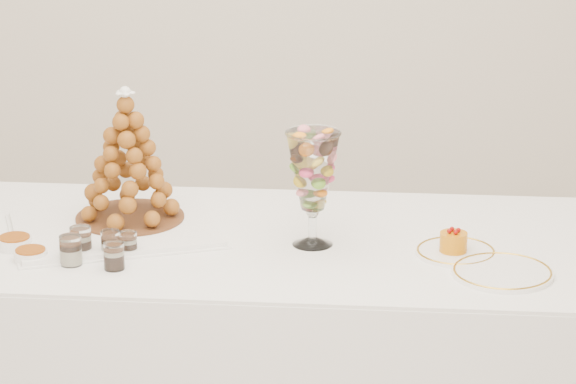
{
  "coord_description": "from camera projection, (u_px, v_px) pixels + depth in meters",
  "views": [
    {
      "loc": [
        0.21,
        -3.22,
        2.13
      ],
      "look_at": [
        0.12,
        0.22,
        0.95
      ],
      "focal_mm": 85.0,
      "sensor_mm": 36.0,
      "label": 1
    }
  ],
  "objects": [
    {
      "name": "spare_plate",
      "position": [
        502.0,
        273.0,
        3.45
      ],
      "size": [
        0.26,
        0.26,
        0.01
      ],
      "primitive_type": "cylinder",
      "color": "white",
      "rests_on": "buffet_table"
    },
    {
      "name": "verrine_a",
      "position": [
        81.0,
        241.0,
        3.57
      ],
      "size": [
        0.07,
        0.07,
        0.08
      ],
      "primitive_type": "cylinder",
      "rotation": [
        0.0,
        0.0,
        0.33
      ],
      "color": "white",
      "rests_on": "buffet_table"
    },
    {
      "name": "verrine_c",
      "position": [
        128.0,
        243.0,
        3.57
      ],
      "size": [
        0.05,
        0.05,
        0.06
      ],
      "primitive_type": "cylinder",
      "rotation": [
        0.0,
        0.0,
        -0.04
      ],
      "color": "white",
      "rests_on": "buffet_table"
    },
    {
      "name": "verrine_b",
      "position": [
        111.0,
        243.0,
        3.57
      ],
      "size": [
        0.06,
        0.06,
        0.07
      ],
      "primitive_type": "cylinder",
      "rotation": [
        0.0,
        0.0,
        -0.24
      ],
      "color": "white",
      "rests_on": "buffet_table"
    },
    {
      "name": "ramekin_front",
      "position": [
        31.0,
        255.0,
        3.54
      ],
      "size": [
        0.09,
        0.09,
        0.03
      ],
      "primitive_type": "cylinder",
      "color": "white",
      "rests_on": "buffet_table"
    },
    {
      "name": "verrine_e",
      "position": [
        114.0,
        256.0,
        3.48
      ],
      "size": [
        0.07,
        0.07,
        0.07
      ],
      "primitive_type": "cylinder",
      "rotation": [
        0.0,
        0.0,
        0.27
      ],
      "color": "white",
      "rests_on": "buffet_table"
    },
    {
      "name": "verrine_d",
      "position": [
        71.0,
        250.0,
        3.51
      ],
      "size": [
        0.06,
        0.06,
        0.08
      ],
      "primitive_type": "cylinder",
      "rotation": [
        0.0,
        0.0,
        -0.1
      ],
      "color": "white",
      "rests_on": "buffet_table"
    },
    {
      "name": "cake_plate",
      "position": [
        456.0,
        252.0,
        3.59
      ],
      "size": [
        0.21,
        0.21,
        0.01
      ],
      "primitive_type": "cylinder",
      "color": "white",
      "rests_on": "buffet_table"
    },
    {
      "name": "croquembouche",
      "position": [
        128.0,
        155.0,
        3.74
      ],
      "size": [
        0.3,
        0.3,
        0.38
      ],
      "rotation": [
        0.0,
        0.0,
        0.08
      ],
      "color": "brown",
      "rests_on": "lace_tray"
    },
    {
      "name": "buffet_table",
      "position": [
        242.0,
        373.0,
        3.83
      ],
      "size": [
        2.17,
        0.98,
        0.81
      ],
      "rotation": [
        0.0,
        0.0,
        -0.06
      ],
      "color": "white",
      "rests_on": "ground"
    },
    {
      "name": "ramekin_back",
      "position": [
        15.0,
        243.0,
        3.63
      ],
      "size": [
        0.09,
        0.09,
        0.03
      ],
      "primitive_type": "cylinder",
      "color": "white",
      "rests_on": "buffet_table"
    },
    {
      "name": "macaron_vase",
      "position": [
        313.0,
        173.0,
        3.59
      ],
      "size": [
        0.14,
        0.14,
        0.31
      ],
      "color": "white",
      "rests_on": "buffet_table"
    },
    {
      "name": "lace_tray",
      "position": [
        115.0,
        229.0,
        3.74
      ],
      "size": [
        0.64,
        0.55,
        0.02
      ],
      "primitive_type": "cube",
      "rotation": [
        0.0,
        0.0,
        0.3
      ],
      "color": "white",
      "rests_on": "buffet_table"
    },
    {
      "name": "mousse_cake",
      "position": [
        453.0,
        242.0,
        3.58
      ],
      "size": [
        0.07,
        0.07,
        0.06
      ],
      "color": "orange",
      "rests_on": "cake_plate"
    }
  ]
}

